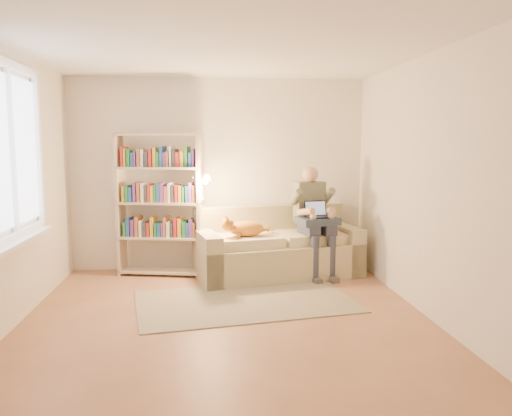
{
  "coord_description": "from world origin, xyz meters",
  "views": [
    {
      "loc": [
        -0.2,
        -4.63,
        1.71
      ],
      "look_at": [
        0.39,
        1.0,
        0.99
      ],
      "focal_mm": 35.0,
      "sensor_mm": 36.0,
      "label": 1
    }
  ],
  "objects": [
    {
      "name": "floor",
      "position": [
        0.0,
        0.0,
        0.0
      ],
      "size": [
        4.5,
        4.5,
        0.0
      ],
      "primitive_type": "plane",
      "color": "#936042",
      "rests_on": "ground"
    },
    {
      "name": "ceiling",
      "position": [
        0.0,
        0.0,
        2.6
      ],
      "size": [
        4.0,
        4.5,
        0.02
      ],
      "primitive_type": "cube",
      "color": "white",
      "rests_on": "wall_back"
    },
    {
      "name": "wall_left",
      "position": [
        -2.0,
        0.0,
        1.3
      ],
      "size": [
        0.02,
        4.5,
        2.6
      ],
      "primitive_type": "cube",
      "color": "silver",
      "rests_on": "floor"
    },
    {
      "name": "wall_right",
      "position": [
        2.0,
        0.0,
        1.3
      ],
      "size": [
        0.02,
        4.5,
        2.6
      ],
      "primitive_type": "cube",
      "color": "silver",
      "rests_on": "floor"
    },
    {
      "name": "wall_back",
      "position": [
        0.0,
        2.25,
        1.3
      ],
      "size": [
        4.0,
        0.02,
        2.6
      ],
      "primitive_type": "cube",
      "color": "silver",
      "rests_on": "floor"
    },
    {
      "name": "wall_front",
      "position": [
        0.0,
        -2.25,
        1.3
      ],
      "size": [
        4.0,
        0.02,
        2.6
      ],
      "primitive_type": "cube",
      "color": "silver",
      "rests_on": "floor"
    },
    {
      "name": "window",
      "position": [
        -1.95,
        0.2,
        1.38
      ],
      "size": [
        0.12,
        1.52,
        1.69
      ],
      "color": "white",
      "rests_on": "wall_left"
    },
    {
      "name": "sofa",
      "position": [
        0.74,
        1.74,
        0.32
      ],
      "size": [
        2.23,
        1.33,
        0.89
      ],
      "rotation": [
        0.0,
        0.0,
        0.2
      ],
      "color": "#BCB285",
      "rests_on": "floor"
    },
    {
      "name": "person",
      "position": [
        1.21,
        1.68,
        0.81
      ],
      "size": [
        0.48,
        0.66,
        1.43
      ],
      "rotation": [
        0.0,
        0.0,
        0.2
      ],
      "color": "slate",
      "rests_on": "sofa"
    },
    {
      "name": "cat",
      "position": [
        0.27,
        1.51,
        0.67
      ],
      "size": [
        0.65,
        0.32,
        0.24
      ],
      "rotation": [
        0.0,
        0.0,
        0.2
      ],
      "color": "#FFA031",
      "rests_on": "sofa"
    },
    {
      "name": "blanket",
      "position": [
        1.21,
        1.55,
        0.74
      ],
      "size": [
        0.56,
        0.49,
        0.09
      ],
      "primitive_type": "cube",
      "rotation": [
        0.0,
        0.0,
        0.2
      ],
      "color": "#293748",
      "rests_on": "person"
    },
    {
      "name": "laptop",
      "position": [
        1.21,
        1.56,
        0.84
      ],
      "size": [
        0.34,
        0.3,
        0.26
      ],
      "rotation": [
        0.0,
        0.0,
        0.2
      ],
      "color": "black",
      "rests_on": "blanket"
    },
    {
      "name": "bookshelf",
      "position": [
        -0.77,
        1.9,
        1.03
      ],
      "size": [
        1.22,
        0.58,
        1.87
      ],
      "rotation": [
        0.0,
        0.0,
        -0.21
      ],
      "color": "beige",
      "rests_on": "floor"
    },
    {
      "name": "rug",
      "position": [
        0.23,
        0.63,
        0.01
      ],
      "size": [
        2.52,
        1.73,
        0.01
      ],
      "primitive_type": "cube",
      "rotation": [
        0.0,
        0.0,
        0.16
      ],
      "color": "gray",
      "rests_on": "floor"
    }
  ]
}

